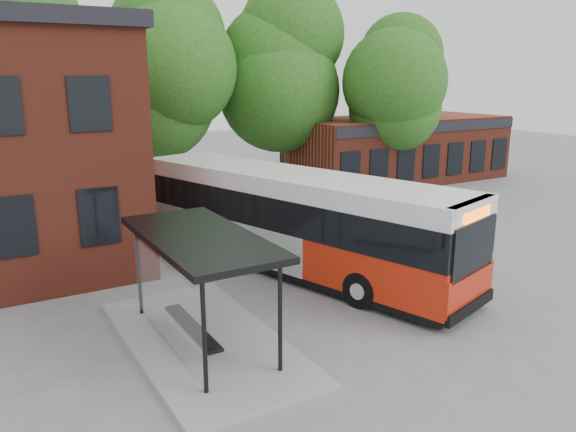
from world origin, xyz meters
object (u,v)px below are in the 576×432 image
bicycle_1 (356,197)px  bicycle_6 (390,193)px  bicycle_0 (344,200)px  bicycle_7 (393,184)px  bicycle_2 (344,192)px  bicycle_4 (381,192)px  bus_shelter (202,290)px  city_bus (292,221)px  bicycle_5 (388,192)px  bicycle_3 (358,192)px

bicycle_1 → bicycle_6: bicycle_6 is taller
bicycle_0 → bicycle_7: size_ratio=1.03×
bicycle_2 → bicycle_4: 2.00m
bus_shelter → city_bus: (4.87, 3.79, 0.25)m
bicycle_6 → bicycle_7: 2.61m
bus_shelter → bicycle_0: bearing=40.7°
bicycle_0 → bicycle_1: size_ratio=1.03×
city_bus → bicycle_6: (9.83, 6.25, -1.21)m
bus_shelter → bicycle_0: size_ratio=4.22×
bicycle_5 → bicycle_6: size_ratio=0.88×
bicycle_5 → city_bus: bearing=104.6°
bus_shelter → bicycle_3: (13.44, 11.20, -0.94)m
city_bus → bicycle_1: size_ratio=8.34×
city_bus → bicycle_3: 11.39m
bicycle_5 → bicycle_7: size_ratio=1.03×
bicycle_4 → bicycle_7: 2.27m
bicycle_5 → bicycle_6: 0.34m
city_bus → bicycle_4: city_bus is taller
bicycle_0 → bicycle_2: size_ratio=0.91×
bicycle_0 → bicycle_5: 3.05m
bicycle_0 → bicycle_2: bicycle_2 is taller
bicycle_4 → bicycle_5: bearing=-142.2°
bus_shelter → bicycle_2: (12.88, 11.63, -0.97)m
bicycle_3 → bicycle_6: (1.26, -1.16, -0.02)m
bicycle_4 → bicycle_6: bearing=-169.4°
bicycle_1 → bicycle_3: (0.82, 0.94, 0.03)m
bicycle_1 → bicycle_4: 2.05m
bicycle_2 → bicycle_3: (0.56, -0.43, 0.03)m
bicycle_0 → bicycle_5: bicycle_5 is taller
bicycle_7 → bicycle_0: bearing=128.8°
bicycle_2 → bicycle_4: size_ratio=0.99×
bicycle_6 → city_bus: bearing=108.5°
bicycle_3 → bus_shelter: bearing=154.7°
bicycle_3 → bicycle_5: bicycle_3 is taller
bicycle_0 → bicycle_5: size_ratio=1.01×
bicycle_1 → bicycle_6: (2.09, -0.22, 0.01)m
city_bus → bicycle_2: 11.27m
bicycle_2 → bicycle_7: bearing=-72.9°
bicycle_6 → bicycle_5: bearing=-35.5°
bus_shelter → bicycle_2: bearing=42.1°
city_bus → bicycle_2: city_bus is taller
bus_shelter → city_bus: size_ratio=0.52×
bicycle_0 → bicycle_7: (4.74, 1.77, 0.05)m
bus_shelter → bicycle_1: bus_shelter is taller
bus_shelter → bicycle_1: size_ratio=4.37×
bicycle_3 → bicycle_4: (1.19, -0.55, -0.03)m
bicycle_2 → city_bus: bearing=147.0°
bicycle_3 → bicycle_7: bearing=-52.1°
bicycle_3 → bicycle_5: bearing=-96.3°
city_bus → bicycle_5: 11.99m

